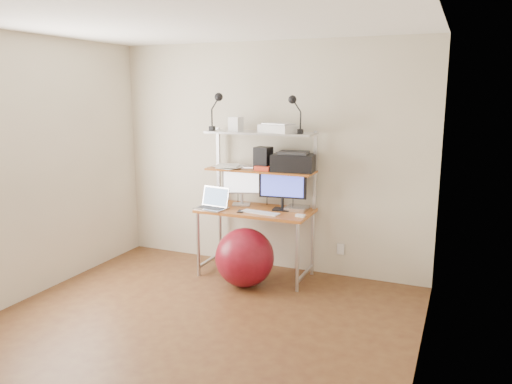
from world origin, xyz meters
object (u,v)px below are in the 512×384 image
Objects in this scene: printer at (294,162)px; monitor_silver at (242,182)px; exercise_ball at (245,257)px; monitor_black at (283,186)px; laptop at (213,204)px.

monitor_silver is at bearing 174.62° from printer.
printer is 1.11m from exercise_ball.
monitor_black reaches higher than laptop.
monitor_silver is 0.50m from monitor_black.
monitor_black is 0.77m from laptop.
monitor_black reaches higher than monitor_silver.
monitor_silver is 0.65m from printer.
printer is (0.59, 0.01, 0.26)m from monitor_silver.
monitor_silver is 1.01× the size of printer.
monitor_silver reaches higher than exercise_ball.
monitor_silver is 0.86m from exercise_ball.
monitor_black is at bearing 26.17° from laptop.
monitor_silver is 0.40m from laptop.
monitor_silver is 1.32× the size of laptop.
laptop reaches higher than exercise_ball.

